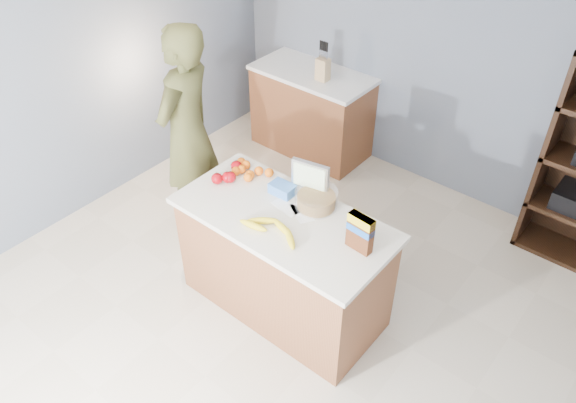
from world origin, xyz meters
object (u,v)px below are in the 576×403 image
Objects in this scene: counter_peninsula at (284,266)px; cereal_box at (360,230)px; tv at (310,177)px; person at (187,134)px.

cereal_box reaches higher than counter_peninsula.
tv is 1.06× the size of cereal_box.
person is 1.85m from cereal_box.
counter_peninsula is at bearing -173.83° from cereal_box.
tv is at bearing 75.85° from person.
person is at bearing 167.63° from counter_peninsula.
person reaches higher than tv.
counter_peninsula is at bearing 62.42° from person.
tv is at bearing 90.91° from counter_peninsula.
cereal_box is at bearing 6.17° from counter_peninsula.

